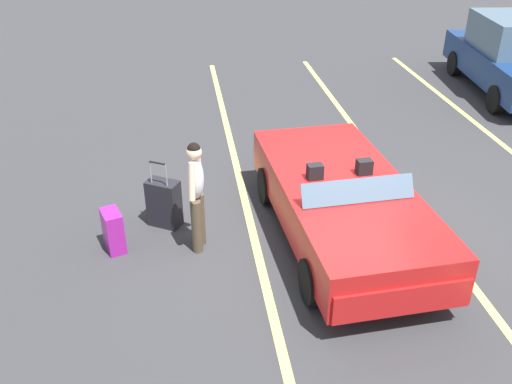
# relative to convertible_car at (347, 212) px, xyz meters

# --- Properties ---
(ground_plane) EXTENTS (80.00, 80.00, 0.00)m
(ground_plane) POSITION_rel_convertible_car_xyz_m (-0.21, -0.01, -0.59)
(ground_plane) COLOR #333335
(lot_line_near) EXTENTS (18.00, 0.12, 0.01)m
(lot_line_near) POSITION_rel_convertible_car_xyz_m (-0.21, -1.27, -0.59)
(lot_line_near) COLOR #EAE066
(lot_line_near) RESTS_ON ground_plane
(lot_line_mid) EXTENTS (18.00, 0.12, 0.01)m
(lot_line_mid) POSITION_rel_convertible_car_xyz_m (-0.21, 1.43, -0.59)
(lot_line_mid) COLOR #EAE066
(lot_line_mid) RESTS_ON ground_plane
(convertible_car) EXTENTS (4.24, 2.04, 1.24)m
(convertible_car) POSITION_rel_convertible_car_xyz_m (0.00, 0.00, 0.00)
(convertible_car) COLOR red
(convertible_car) RESTS_ON ground_plane
(suitcase_large_black) EXTENTS (0.48, 0.56, 1.10)m
(suitcase_large_black) POSITION_rel_convertible_car_xyz_m (-0.97, -2.57, -0.22)
(suitcase_large_black) COLOR black
(suitcase_large_black) RESTS_ON ground_plane
(suitcase_medium_bright) EXTENTS (0.46, 0.36, 0.62)m
(suitcase_medium_bright) POSITION_rel_convertible_car_xyz_m (-0.39, -3.29, -0.28)
(suitcase_medium_bright) COLOR #991E8C
(suitcase_medium_bright) RESTS_ON ground_plane
(traveler_person) EXTENTS (0.60, 0.30, 1.65)m
(traveler_person) POSITION_rel_convertible_car_xyz_m (-0.28, -2.08, 0.34)
(traveler_person) COLOR #4C3F2D
(traveler_person) RESTS_ON ground_plane
(parked_sedan_near) EXTENTS (4.68, 2.30, 1.82)m
(parked_sedan_near) POSITION_rel_convertible_car_xyz_m (-5.97, 5.82, 0.30)
(parked_sedan_near) COLOR navy
(parked_sedan_near) RESTS_ON ground_plane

